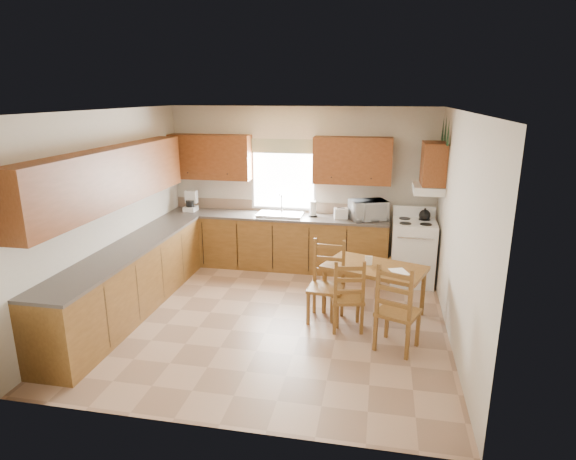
% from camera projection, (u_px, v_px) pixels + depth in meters
% --- Properties ---
extents(floor, '(4.50, 4.50, 0.00)m').
position_uv_depth(floor, '(273.00, 318.00, 6.44)').
color(floor, tan).
rests_on(floor, ground).
extents(ceiling, '(4.50, 4.50, 0.00)m').
position_uv_depth(ceiling, '(271.00, 111.00, 5.70)').
color(ceiling, olive).
rests_on(ceiling, floor).
extents(wall_left, '(4.50, 4.50, 0.00)m').
position_uv_depth(wall_left, '(109.00, 212.00, 6.49)').
color(wall_left, beige).
rests_on(wall_left, floor).
extents(wall_right, '(4.50, 4.50, 0.00)m').
position_uv_depth(wall_right, '(458.00, 230.00, 5.66)').
color(wall_right, beige).
rests_on(wall_right, floor).
extents(wall_back, '(4.50, 4.50, 0.00)m').
position_uv_depth(wall_back, '(301.00, 188.00, 8.20)').
color(wall_back, beige).
rests_on(wall_back, floor).
extents(wall_front, '(4.50, 4.50, 0.00)m').
position_uv_depth(wall_front, '(211.00, 289.00, 3.95)').
color(wall_front, beige).
rests_on(wall_front, floor).
extents(lower_cab_back, '(3.75, 0.60, 0.88)m').
position_uv_depth(lower_cab_back, '(276.00, 242.00, 8.23)').
color(lower_cab_back, brown).
rests_on(lower_cab_back, floor).
extents(lower_cab_left, '(0.60, 3.60, 0.88)m').
position_uv_depth(lower_cab_left, '(130.00, 281.00, 6.54)').
color(lower_cab_left, brown).
rests_on(lower_cab_left, floor).
extents(counter_back, '(3.75, 0.63, 0.04)m').
position_uv_depth(counter_back, '(276.00, 216.00, 8.11)').
color(counter_back, '#4F4844').
rests_on(counter_back, lower_cab_back).
extents(counter_left, '(0.63, 3.60, 0.04)m').
position_uv_depth(counter_left, '(127.00, 249.00, 6.41)').
color(counter_left, '#4F4844').
rests_on(counter_left, lower_cab_left).
extents(backsplash, '(3.75, 0.01, 0.18)m').
position_uv_depth(backsplash, '(280.00, 206.00, 8.35)').
color(backsplash, '#876F5A').
rests_on(backsplash, counter_back).
extents(upper_cab_back_left, '(1.41, 0.33, 0.75)m').
position_uv_depth(upper_cab_back_left, '(210.00, 157.00, 8.19)').
color(upper_cab_back_left, brown).
rests_on(upper_cab_back_left, wall_back).
extents(upper_cab_back_right, '(1.25, 0.33, 0.75)m').
position_uv_depth(upper_cab_back_right, '(352.00, 161.00, 7.75)').
color(upper_cab_back_right, brown).
rests_on(upper_cab_back_right, wall_back).
extents(upper_cab_left, '(0.33, 3.60, 0.75)m').
position_uv_depth(upper_cab_left, '(111.00, 178.00, 6.18)').
color(upper_cab_left, brown).
rests_on(upper_cab_left, wall_left).
extents(upper_cab_stove, '(0.33, 0.62, 0.62)m').
position_uv_depth(upper_cab_stove, '(433.00, 163.00, 7.10)').
color(upper_cab_stove, brown).
rests_on(upper_cab_stove, wall_right).
extents(range_hood, '(0.44, 0.62, 0.12)m').
position_uv_depth(range_hood, '(428.00, 189.00, 7.21)').
color(range_hood, silver).
rests_on(range_hood, wall_right).
extents(window_frame, '(1.13, 0.02, 1.18)m').
position_uv_depth(window_frame, '(284.00, 176.00, 8.17)').
color(window_frame, silver).
rests_on(window_frame, wall_back).
extents(window_pane, '(1.05, 0.01, 1.10)m').
position_uv_depth(window_pane, '(283.00, 176.00, 8.17)').
color(window_pane, white).
rests_on(window_pane, wall_back).
extents(window_valance, '(1.19, 0.01, 0.24)m').
position_uv_depth(window_valance, '(283.00, 146.00, 8.00)').
color(window_valance, '#4A6439').
rests_on(window_valance, wall_back).
extents(sink_basin, '(0.75, 0.45, 0.04)m').
position_uv_depth(sink_basin, '(280.00, 214.00, 8.08)').
color(sink_basin, silver).
rests_on(sink_basin, counter_back).
extents(pine_decal_a, '(0.22, 0.22, 0.36)m').
position_uv_depth(pine_decal_a, '(448.00, 132.00, 6.64)').
color(pine_decal_a, '#15331E').
rests_on(pine_decal_a, wall_right).
extents(pine_decal_b, '(0.22, 0.22, 0.36)m').
position_uv_depth(pine_decal_b, '(446.00, 128.00, 6.93)').
color(pine_decal_b, '#15331E').
rests_on(pine_decal_b, wall_right).
extents(pine_decal_c, '(0.22, 0.22, 0.36)m').
position_uv_depth(pine_decal_c, '(443.00, 129.00, 7.25)').
color(pine_decal_c, '#15331E').
rests_on(pine_decal_c, wall_right).
extents(stove, '(0.66, 0.68, 0.98)m').
position_uv_depth(stove, '(413.00, 253.00, 7.54)').
color(stove, silver).
rests_on(stove, floor).
extents(coffeemaker, '(0.20, 0.23, 0.31)m').
position_uv_depth(coffeemaker, '(190.00, 202.00, 8.35)').
color(coffeemaker, silver).
rests_on(coffeemaker, counter_back).
extents(paper_towel, '(0.12, 0.12, 0.26)m').
position_uv_depth(paper_towel, '(313.00, 209.00, 7.99)').
color(paper_towel, white).
rests_on(paper_towel, counter_back).
extents(toaster, '(0.24, 0.18, 0.17)m').
position_uv_depth(toaster, '(341.00, 213.00, 7.86)').
color(toaster, silver).
rests_on(toaster, counter_back).
extents(microwave, '(0.64, 0.56, 0.32)m').
position_uv_depth(microwave, '(368.00, 210.00, 7.78)').
color(microwave, silver).
rests_on(microwave, counter_back).
extents(dining_table, '(1.46, 1.12, 0.69)m').
position_uv_depth(dining_table, '(373.00, 290.00, 6.47)').
color(dining_table, brown).
rests_on(dining_table, floor).
extents(chair_near_left, '(0.57, 0.56, 1.06)m').
position_uv_depth(chair_near_left, '(398.00, 307.00, 5.54)').
color(chair_near_left, brown).
rests_on(chair_near_left, floor).
extents(chair_near_right, '(0.47, 0.46, 0.95)m').
position_uv_depth(chair_near_right, '(347.00, 294.00, 6.04)').
color(chair_near_right, brown).
rests_on(chair_near_right, floor).
extents(chair_far_left, '(0.48, 0.46, 1.05)m').
position_uv_depth(chair_far_left, '(326.00, 283.00, 6.24)').
color(chair_far_left, brown).
rests_on(chair_far_left, floor).
extents(chair_far_right, '(0.46, 0.45, 0.92)m').
position_uv_depth(chair_far_right, '(403.00, 254.00, 7.55)').
color(chair_far_right, brown).
rests_on(chair_far_right, floor).
extents(table_paper, '(0.28, 0.32, 0.00)m').
position_uv_depth(table_paper, '(399.00, 272.00, 6.17)').
color(table_paper, white).
rests_on(table_paper, dining_table).
extents(table_card, '(0.10, 0.03, 0.13)m').
position_uv_depth(table_card, '(369.00, 260.00, 6.40)').
color(table_card, white).
rests_on(table_card, dining_table).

